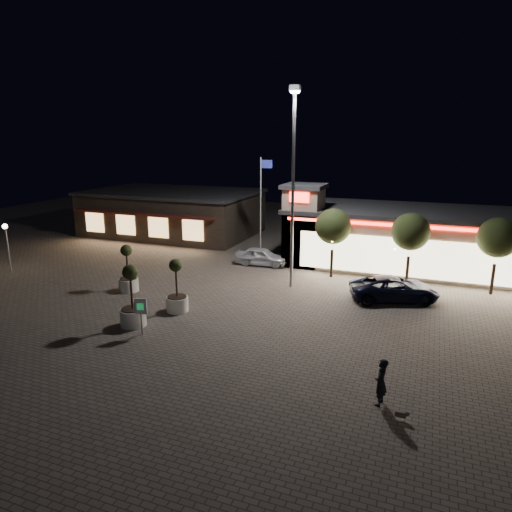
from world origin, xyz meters
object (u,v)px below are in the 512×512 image
at_px(white_sedan, 261,256).
at_px(pedestrian, 381,382).
at_px(pickup_truck, 394,289).
at_px(planter_mid, 132,307).
at_px(planter_left, 128,277).
at_px(valet_sign, 141,310).

distance_m(white_sedan, pedestrian, 19.10).
bearing_deg(pedestrian, pickup_truck, -168.83).
distance_m(white_sedan, planter_mid, 13.29).
height_order(pedestrian, planter_left, planter_left).
xyz_separation_m(pedestrian, planter_mid, (-12.69, 2.81, 0.11)).
bearing_deg(white_sedan, pickup_truck, -118.30).
height_order(planter_mid, valet_sign, planter_mid).
bearing_deg(valet_sign, pickup_truck, 40.69).
bearing_deg(valet_sign, planter_mid, 143.53).
distance_m(pickup_truck, white_sedan, 10.95).
xyz_separation_m(planter_mid, valet_sign, (1.08, -0.80, 0.30)).
height_order(pedestrian, planter_mid, planter_mid).
relative_size(white_sedan, valet_sign, 2.11).
bearing_deg(white_sedan, pedestrian, -151.34).
bearing_deg(valet_sign, pedestrian, -9.83).
relative_size(pickup_truck, white_sedan, 1.31).
distance_m(pickup_truck, valet_sign, 14.67).
distance_m(white_sedan, planter_left, 10.37).
bearing_deg(pedestrian, planter_left, -105.34).
distance_m(planter_left, planter_mid, 5.69).
relative_size(pedestrian, valet_sign, 0.95).
xyz_separation_m(pickup_truck, valet_sign, (-11.11, -9.55, 0.59)).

